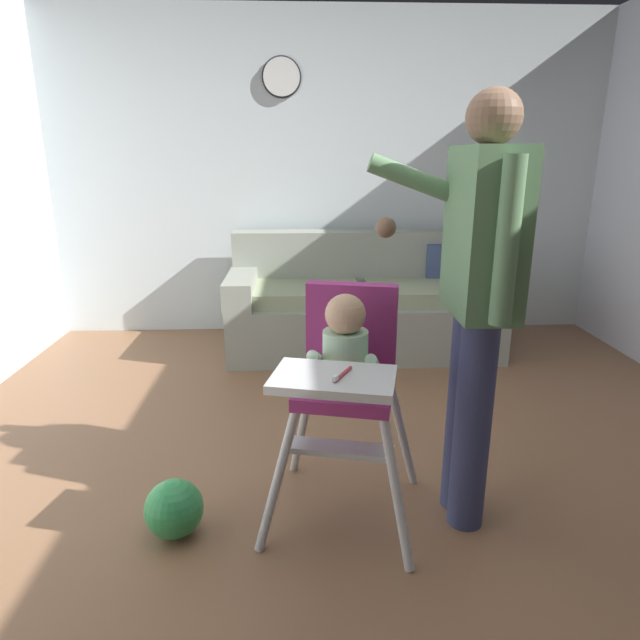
{
  "coord_description": "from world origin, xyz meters",
  "views": [
    {
      "loc": [
        -0.25,
        -2.06,
        1.41
      ],
      "look_at": [
        -0.16,
        0.06,
        0.78
      ],
      "focal_mm": 30.55,
      "sensor_mm": 36.0,
      "label": 1
    }
  ],
  "objects_px": {
    "couch": "(363,305)",
    "toy_ball": "(174,509)",
    "high_chair": "(346,365)",
    "adult_standing": "(477,295)",
    "wall_clock": "(282,77)"
  },
  "relations": [
    {
      "from": "couch",
      "to": "toy_ball",
      "type": "bearing_deg",
      "value": -24.4
    },
    {
      "from": "toy_ball",
      "to": "couch",
      "type": "bearing_deg",
      "value": 65.6
    },
    {
      "from": "toy_ball",
      "to": "high_chair",
      "type": "bearing_deg",
      "value": 8.93
    },
    {
      "from": "couch",
      "to": "adult_standing",
      "type": "xyz_separation_m",
      "value": [
        0.16,
        -2.08,
        0.6
      ]
    },
    {
      "from": "wall_clock",
      "to": "high_chair",
      "type": "bearing_deg",
      "value": -83.71
    },
    {
      "from": "high_chair",
      "to": "toy_ball",
      "type": "relative_size",
      "value": 4.17
    },
    {
      "from": "adult_standing",
      "to": "toy_ball",
      "type": "relative_size",
      "value": 7.22
    },
    {
      "from": "toy_ball",
      "to": "wall_clock",
      "type": "height_order",
      "value": "wall_clock"
    },
    {
      "from": "couch",
      "to": "toy_ball",
      "type": "distance_m",
      "value": 2.39
    },
    {
      "from": "adult_standing",
      "to": "couch",
      "type": "bearing_deg",
      "value": -83.71
    },
    {
      "from": "adult_standing",
      "to": "wall_clock",
      "type": "relative_size",
      "value": 5.46
    },
    {
      "from": "adult_standing",
      "to": "wall_clock",
      "type": "distance_m",
      "value": 2.87
    },
    {
      "from": "high_chair",
      "to": "wall_clock",
      "type": "bearing_deg",
      "value": -160.53
    },
    {
      "from": "couch",
      "to": "wall_clock",
      "type": "relative_size",
      "value": 6.65
    },
    {
      "from": "couch",
      "to": "wall_clock",
      "type": "distance_m",
      "value": 1.83
    }
  ]
}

